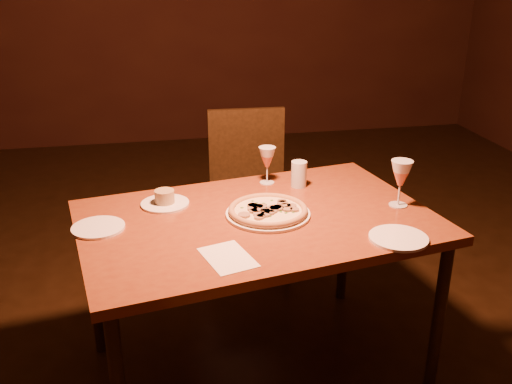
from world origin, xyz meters
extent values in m
plane|color=black|center=(0.00, 0.00, 0.00)|extent=(7.00, 7.00, 0.00)
cube|color=brown|center=(0.01, -0.09, 0.72)|extent=(1.52, 1.11, 0.04)
cylinder|color=black|center=(-0.68, 0.18, 0.35)|extent=(0.05, 0.05, 0.70)
cylinder|color=black|center=(0.70, -0.37, 0.35)|extent=(0.05, 0.05, 0.70)
cylinder|color=black|center=(0.57, 0.39, 0.35)|extent=(0.05, 0.05, 0.70)
cube|color=black|center=(0.15, 0.79, 0.47)|extent=(0.46, 0.46, 0.04)
cube|color=black|center=(0.16, 0.99, 0.70)|extent=(0.44, 0.05, 0.42)
cylinder|color=black|center=(-0.03, 0.62, 0.23)|extent=(0.04, 0.04, 0.45)
cylinder|color=black|center=(-0.02, 0.97, 0.23)|extent=(0.04, 0.04, 0.45)
cylinder|color=black|center=(0.32, 0.60, 0.23)|extent=(0.04, 0.04, 0.45)
cylinder|color=black|center=(0.34, 0.96, 0.23)|extent=(0.04, 0.04, 0.45)
cylinder|color=white|center=(0.05, -0.08, 0.75)|extent=(0.34, 0.34, 0.01)
cylinder|color=beige|center=(0.05, -0.08, 0.76)|extent=(0.31, 0.31, 0.01)
torus|color=tan|center=(0.05, -0.08, 0.77)|extent=(0.32, 0.32, 0.02)
cylinder|color=white|center=(-0.35, 0.11, 0.75)|extent=(0.20, 0.20, 0.01)
cylinder|color=#9D8159|center=(-0.35, 0.11, 0.78)|extent=(0.08, 0.08, 0.05)
cylinder|color=silver|center=(0.26, 0.20, 0.80)|extent=(0.07, 0.07, 0.12)
cylinder|color=white|center=(-0.61, -0.08, 0.75)|extent=(0.20, 0.20, 0.01)
cylinder|color=white|center=(0.48, -0.38, 0.75)|extent=(0.22, 0.22, 0.01)
cube|color=white|center=(-0.16, -0.40, 0.74)|extent=(0.20, 0.25, 0.00)
camera|label=1|loc=(-0.40, -2.12, 1.69)|focal=40.00mm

